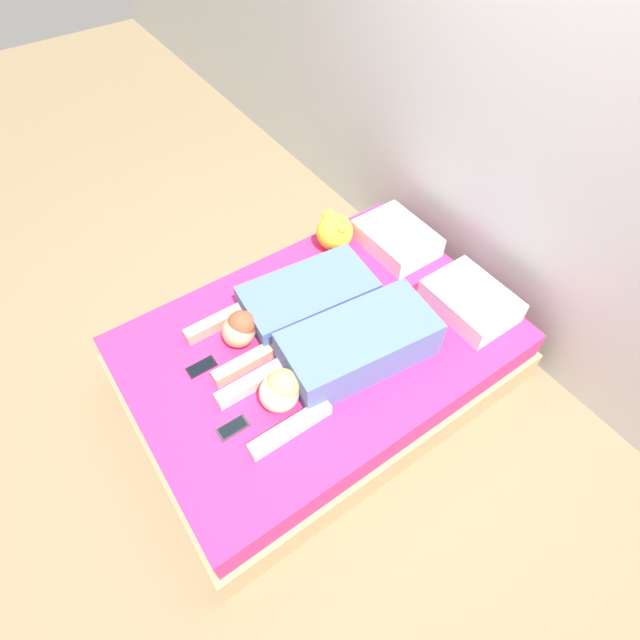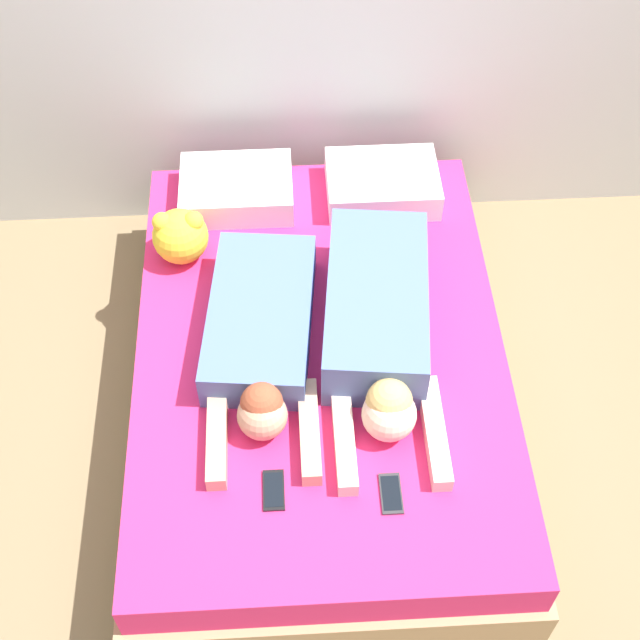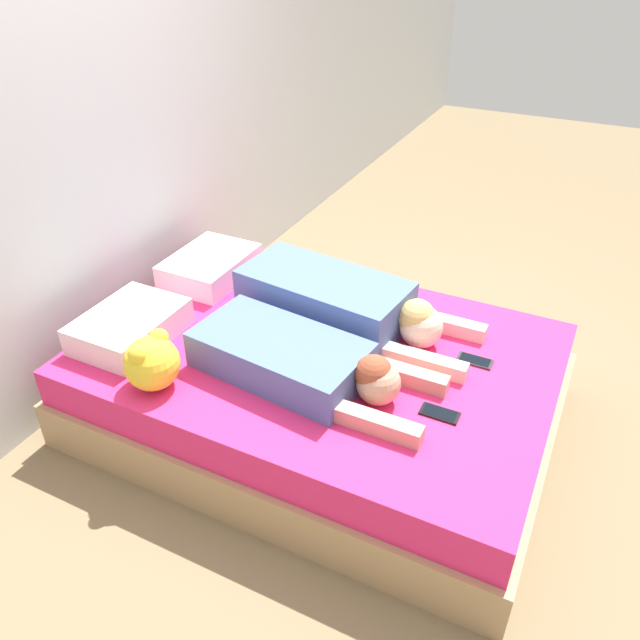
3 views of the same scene
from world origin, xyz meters
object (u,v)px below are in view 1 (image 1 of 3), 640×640
object	(u,v)px
pillow_head_left	(397,238)
cell_phone_left	(202,367)
bed	(320,359)
pillow_head_right	(471,301)
person_right	(344,353)
cell_phone_right	(233,428)
person_left	(293,304)
plush_toy	(335,231)

from	to	relation	value
pillow_head_left	cell_phone_left	world-z (taller)	pillow_head_left
bed	pillow_head_right	size ratio (longest dim) A/B	4.34
person_right	cell_phone_right	world-z (taller)	person_right
person_left	plush_toy	bearing A→B (deg)	121.79
cell_phone_right	plush_toy	world-z (taller)	plush_toy
bed	cell_phone_right	size ratio (longest dim) A/B	13.72
pillow_head_left	plush_toy	size ratio (longest dim) A/B	2.01
bed	cell_phone_right	bearing A→B (deg)	-72.50
person_left	person_right	bearing A→B (deg)	2.44
cell_phone_left	cell_phone_right	bearing A→B (deg)	-5.01
person_right	plush_toy	world-z (taller)	plush_toy
pillow_head_right	cell_phone_left	bearing A→B (deg)	-109.66
cell_phone_right	bed	bearing A→B (deg)	107.50
bed	pillow_head_right	xyz separation A→B (m)	(0.32, 0.82, 0.28)
person_left	plush_toy	world-z (taller)	plush_toy
pillow_head_left	person_right	size ratio (longest dim) A/B	0.42
bed	cell_phone_left	world-z (taller)	cell_phone_left
bed	cell_phone_left	bearing A→B (deg)	-107.30
bed	pillow_head_left	world-z (taller)	pillow_head_left
pillow_head_right	cell_phone_right	world-z (taller)	pillow_head_right
pillow_head_right	person_left	size ratio (longest dim) A/B	0.45
cell_phone_left	cell_phone_right	distance (m)	0.41
cell_phone_right	cell_phone_left	bearing A→B (deg)	174.99
person_right	cell_phone_right	distance (m)	0.67
person_right	cell_phone_right	size ratio (longest dim) A/B	7.55
bed	pillow_head_left	bearing A→B (deg)	111.42
bed	person_left	distance (m)	0.38
plush_toy	pillow_head_right	bearing A→B (deg)	20.31
person_left	cell_phone_right	world-z (taller)	person_left
plush_toy	person_left	bearing A→B (deg)	-58.21
person_right	cell_phone_left	world-z (taller)	person_right
pillow_head_right	person_right	bearing A→B (deg)	-96.81
pillow_head_right	cell_phone_left	world-z (taller)	pillow_head_right
pillow_head_right	plush_toy	world-z (taller)	plush_toy
bed	cell_phone_left	distance (m)	0.69
bed	person_right	world-z (taller)	person_right
pillow_head_left	cell_phone_left	size ratio (longest dim) A/B	3.16
plush_toy	pillow_head_left	bearing A→B (deg)	54.79
bed	person_right	bearing A→B (deg)	-1.20
pillow_head_right	person_left	bearing A→B (deg)	-122.98
person_right	bed	bearing A→B (deg)	178.80
pillow_head_right	cell_phone_right	bearing A→B (deg)	-94.38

